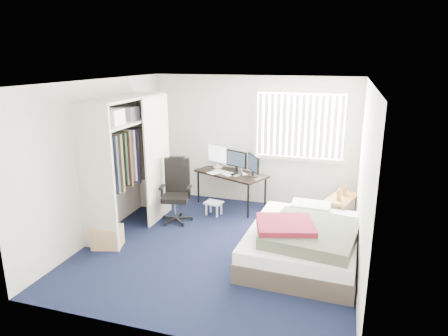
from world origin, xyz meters
TOP-DOWN VIEW (x-y plane):
  - ground at (0.00, 0.00)m, footprint 4.20×4.20m
  - room_shell at (0.00, 0.00)m, footprint 4.20×4.20m
  - window_assembly at (0.90, 2.04)m, footprint 1.72×0.09m
  - closet at (-1.67, 0.27)m, footprint 0.64×1.84m
  - desk at (-0.32, 1.75)m, footprint 1.53×1.15m
  - office_chair at (-1.06, 0.79)m, footprint 0.64×0.64m
  - footstool at (-0.50, 1.20)m, footprint 0.35×0.30m
  - nightstand at (1.75, 1.39)m, footprint 0.61×0.84m
  - bed at (1.26, -0.02)m, footprint 1.61×2.09m
  - pine_box at (-1.65, -0.51)m, footprint 0.50×0.43m

SIDE VIEW (x-z plane):
  - ground at x=0.00m, z-range 0.00..0.00m
  - pine_box at x=-1.65m, z-range 0.00..0.32m
  - footstool at x=-0.50m, z-range 0.07..0.32m
  - bed at x=1.26m, z-range -0.05..0.62m
  - office_chair at x=-1.06m, z-range -0.13..1.01m
  - nightstand at x=1.75m, z-range 0.11..0.81m
  - desk at x=-0.32m, z-range 0.15..1.29m
  - closet at x=-1.67m, z-range 0.24..2.46m
  - room_shell at x=0.00m, z-range -0.59..3.61m
  - window_assembly at x=0.90m, z-range 0.94..2.26m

